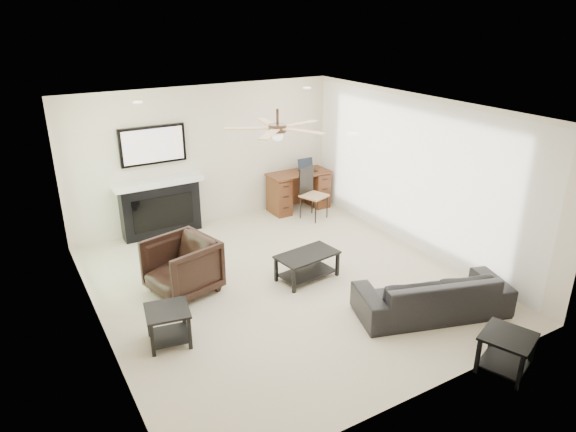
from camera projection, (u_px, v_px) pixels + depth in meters
name	position (u px, v px, depth m)	size (l,w,h in m)	color
room_shell	(291.00, 168.00, 6.99)	(5.50, 5.54, 2.52)	#B8AC94
sofa	(432.00, 293.00, 6.62)	(1.96, 0.77, 0.57)	black
armchair	(182.00, 267.00, 7.08)	(0.84, 0.86, 0.79)	black
coffee_table	(307.00, 266.00, 7.51)	(0.90, 0.50, 0.40)	black
end_table_near	(505.00, 353.00, 5.57)	(0.52, 0.52, 0.45)	black
end_table_left	(169.00, 326.00, 6.05)	(0.50, 0.50, 0.45)	black
fireplace_unit	(158.00, 183.00, 8.73)	(1.52, 0.34, 1.91)	black
desk	(299.00, 191.00, 10.07)	(1.22, 0.56, 0.76)	#3D1C0F
desk_chair	(314.00, 194.00, 9.59)	(0.42, 0.44, 0.97)	black
laptop	(308.00, 165.00, 9.97)	(0.33, 0.24, 0.23)	black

